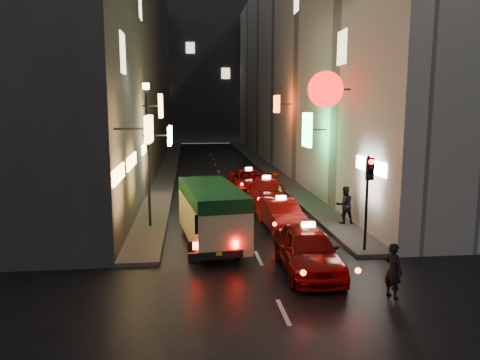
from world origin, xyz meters
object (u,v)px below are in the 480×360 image
object	(u,v)px
minibus	(211,208)
pedestrian_crossing	(393,267)
taxi_near	(308,246)
traffic_light	(369,183)
lamp_post	(148,146)

from	to	relation	value
minibus	pedestrian_crossing	xyz separation A→B (m)	(4.90, -5.60, -0.58)
taxi_near	pedestrian_crossing	xyz separation A→B (m)	(1.89, -2.33, 0.03)
traffic_light	taxi_near	bearing A→B (deg)	-149.89
minibus	traffic_light	world-z (taller)	traffic_light
pedestrian_crossing	traffic_light	size ratio (longest dim) A/B	0.52
minibus	lamp_post	xyz separation A→B (m)	(-2.60, 2.77, 2.24)
minibus	taxi_near	world-z (taller)	minibus
lamp_post	traffic_light	bearing A→B (deg)	-28.91
lamp_post	pedestrian_crossing	bearing A→B (deg)	-48.11
pedestrian_crossing	taxi_near	bearing A→B (deg)	14.48
pedestrian_crossing	lamp_post	distance (m)	11.58
minibus	lamp_post	distance (m)	4.41
traffic_light	lamp_post	size ratio (longest dim) A/B	0.56
taxi_near	lamp_post	xyz separation A→B (m)	(-5.61, 6.03, 2.84)
pedestrian_crossing	traffic_light	bearing A→B (deg)	-34.82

